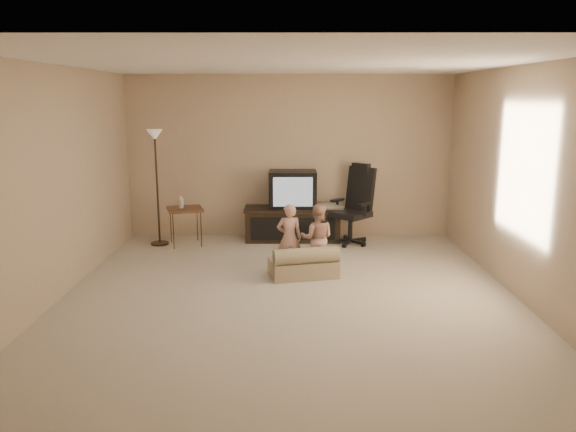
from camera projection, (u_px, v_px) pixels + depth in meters
The scene contains 9 objects.
floor at pixel (289, 295), 6.24m from camera, with size 5.50×5.50×0.00m, color #B7AC91.
room_shell at pixel (289, 159), 5.93m from camera, with size 5.50×5.50×5.50m.
tv_stand at pixel (293, 212), 8.59m from camera, with size 1.50×0.56×1.07m.
office_chair at pixel (354, 215), 8.39m from camera, with size 0.78×0.78×1.20m.
side_table at pixel (185, 209), 8.28m from camera, with size 0.62×0.62×0.75m.
floor_lamp at pixel (156, 162), 8.15m from camera, with size 0.27×0.27×1.70m.
child_sofa at pixel (304, 264), 6.84m from camera, with size 0.89×0.63×0.40m.
toddler_left at pixel (289, 238), 7.02m from camera, with size 0.32×0.23×0.87m, color tan.
toddler_right at pixel (317, 238), 7.00m from camera, with size 0.42×0.23×0.86m, color tan.
Camera 1 is at (0.00, -5.92, 2.16)m, focal length 35.00 mm.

